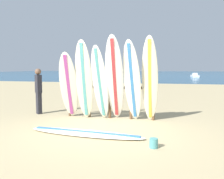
% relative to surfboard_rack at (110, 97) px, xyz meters
% --- Properties ---
extents(ground_plane, '(120.00, 120.00, 0.00)m').
position_rel_surfboard_rack_xyz_m(ground_plane, '(0.17, -1.53, -0.68)').
color(ground_plane, tan).
extents(ocean_water, '(120.00, 80.00, 0.01)m').
position_rel_surfboard_rack_xyz_m(ocean_water, '(0.17, 56.47, -0.67)').
color(ocean_water, navy).
rests_on(ocean_water, ground).
extents(surfboard_rack, '(2.81, 0.09, 1.12)m').
position_rel_surfboard_rack_xyz_m(surfboard_rack, '(0.00, 0.00, 0.00)').
color(surfboard_rack, brown).
rests_on(surfboard_rack, ground).
extents(surfboard_leaning_far_left, '(0.65, 0.84, 2.06)m').
position_rel_surfboard_rack_xyz_m(surfboard_leaning_far_left, '(-1.23, -0.34, 0.35)').
color(surfboard_leaning_far_left, silver).
rests_on(surfboard_leaning_far_left, ground).
extents(surfboard_leaning_left, '(0.56, 0.62, 2.41)m').
position_rel_surfboard_rack_xyz_m(surfboard_leaning_left, '(-0.72, -0.36, 0.53)').
color(surfboard_leaning_left, beige).
rests_on(surfboard_leaning_left, ground).
extents(surfboard_leaning_center_left, '(0.54, 0.84, 2.23)m').
position_rel_surfboard_rack_xyz_m(surfboard_leaning_center_left, '(-0.21, -0.37, 0.44)').
color(surfboard_leaning_center_left, white).
rests_on(surfboard_leaning_center_left, ground).
extents(surfboard_leaning_center, '(0.62, 1.23, 2.48)m').
position_rel_surfboard_rack_xyz_m(surfboard_leaning_center, '(0.25, -0.43, 0.56)').
color(surfboard_leaning_center, white).
rests_on(surfboard_leaning_center, ground).
extents(surfboard_leaning_center_right, '(0.61, 0.94, 2.35)m').
position_rel_surfboard_rack_xyz_m(surfboard_leaning_center_right, '(0.77, -0.39, 0.50)').
color(surfboard_leaning_center_right, white).
rests_on(surfboard_leaning_center_right, ground).
extents(surfboard_leaning_right, '(0.49, 0.71, 2.47)m').
position_rel_surfboard_rack_xyz_m(surfboard_leaning_right, '(1.26, -0.31, 0.56)').
color(surfboard_leaning_right, beige).
rests_on(surfboard_leaning_right, ground).
extents(surfboard_lying_on_sand, '(2.93, 0.79, 0.08)m').
position_rel_surfboard_rack_xyz_m(surfboard_lying_on_sand, '(-0.12, -1.90, -0.64)').
color(surfboard_lying_on_sand, white).
rests_on(surfboard_lying_on_sand, ground).
extents(beachgoer_standing, '(0.29, 0.28, 1.55)m').
position_rel_surfboard_rack_xyz_m(beachgoer_standing, '(-2.53, 0.08, 0.18)').
color(beachgoer_standing, '#26262D').
rests_on(beachgoer_standing, ground).
extents(small_boat_offshore, '(1.16, 2.87, 0.71)m').
position_rel_surfboard_rack_xyz_m(small_boat_offshore, '(6.11, 33.16, -0.42)').
color(small_boat_offshore, silver).
rests_on(small_boat_offshore, ocean_water).
extents(sand_bucket, '(0.17, 0.17, 0.19)m').
position_rel_surfboard_rack_xyz_m(sand_bucket, '(1.51, -2.46, -0.58)').
color(sand_bucket, teal).
rests_on(sand_bucket, ground).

